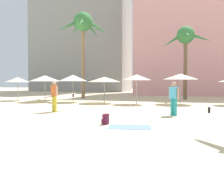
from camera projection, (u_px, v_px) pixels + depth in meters
ground at (64, 139)px, 7.04m from camera, size 120.00×120.00×0.00m
hotel_tower_gray at (82, 12)px, 47.16m from camera, size 18.60×9.04×31.35m
palm_tree_far_left at (83, 27)px, 25.16m from camera, size 5.25×5.79×9.14m
palm_tree_left at (186, 39)px, 23.01m from camera, size 4.63×4.75×7.15m
cafe_umbrella_0 at (137, 77)px, 18.26m from camera, size 2.29×2.29×2.30m
cafe_umbrella_1 at (18, 80)px, 21.94m from camera, size 2.22×2.22×2.17m
cafe_umbrella_3 at (73, 78)px, 20.15m from camera, size 2.41×2.41×2.33m
cafe_umbrella_5 at (45, 78)px, 20.64m from camera, size 2.71×2.71×2.29m
cafe_umbrella_6 at (180, 77)px, 18.25m from camera, size 2.70×2.70×2.35m
cafe_umbrella_7 at (104, 79)px, 19.29m from camera, size 2.75×2.75×2.14m
beach_towel at (130, 127)px, 8.84m from camera, size 1.71×1.21×0.01m
backpack at (105, 119)px, 9.42m from camera, size 0.26×0.31×0.42m
person_near_right at (55, 95)px, 13.49m from camera, size 1.70×2.56×1.77m
person_mid_left at (174, 97)px, 11.87m from camera, size 0.55×0.43×1.71m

